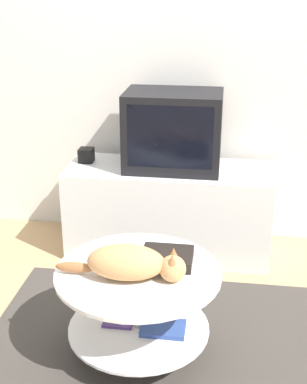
{
  "coord_description": "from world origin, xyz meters",
  "views": [
    {
      "loc": [
        0.27,
        -1.94,
        1.65
      ],
      "look_at": [
        -0.09,
        0.56,
        0.62
      ],
      "focal_mm": 50.0,
      "sensor_mm": 36.0,
      "label": 1
    }
  ],
  "objects_px": {
    "tv": "(173,131)",
    "cat": "(131,263)",
    "speaker": "(86,155)",
    "dvd_box": "(167,258)"
  },
  "relations": [
    {
      "from": "tv",
      "to": "cat",
      "type": "distance_m",
      "value": 1.15
    },
    {
      "from": "speaker",
      "to": "cat",
      "type": "height_order",
      "value": "speaker"
    },
    {
      "from": "dvd_box",
      "to": "tv",
      "type": "bearing_deg",
      "value": 94.83
    },
    {
      "from": "speaker",
      "to": "cat",
      "type": "relative_size",
      "value": 0.15
    },
    {
      "from": "dvd_box",
      "to": "cat",
      "type": "relative_size",
      "value": 0.4
    },
    {
      "from": "cat",
      "to": "dvd_box",
      "type": "bearing_deg",
      "value": 45.87
    },
    {
      "from": "speaker",
      "to": "dvd_box",
      "type": "distance_m",
      "value": 1.19
    },
    {
      "from": "tv",
      "to": "dvd_box",
      "type": "height_order",
      "value": "tv"
    },
    {
      "from": "dvd_box",
      "to": "cat",
      "type": "height_order",
      "value": "cat"
    },
    {
      "from": "speaker",
      "to": "dvd_box",
      "type": "xyz_separation_m",
      "value": [
        0.63,
        -1.0,
        -0.13
      ]
    }
  ]
}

